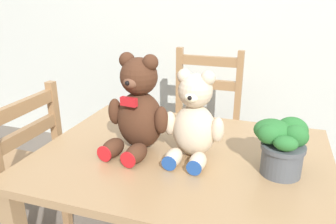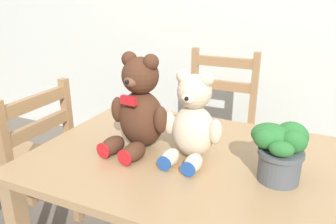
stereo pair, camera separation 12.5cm
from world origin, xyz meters
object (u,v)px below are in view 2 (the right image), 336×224
Objects in this scene: teddy_bear_left at (139,108)px; wooden_chair_side at (25,165)px; potted_plant at (280,149)px; teddy_bear_right at (192,122)px; wooden_chair_behind at (215,131)px.

wooden_chair_side is at bearing 7.44° from teddy_bear_left.
potted_plant is at bearing -91.37° from wooden_chair_side.
teddy_bear_left is 0.22m from teddy_bear_right.
teddy_bear_left reaches higher than teddy_bear_right.
wooden_chair_side is 1.01m from teddy_bear_right.
wooden_chair_side is 2.29× the size of teddy_bear_left.
teddy_bear_left is 0.54m from potted_plant.
teddy_bear_left is 1.98× the size of potted_plant.
wooden_chair_side is 0.82m from teddy_bear_left.
teddy_bear_left reaches higher than potted_plant.
wooden_chair_side is (-0.79, -0.80, -0.02)m from wooden_chair_behind.
wooden_chair_side is 4.54× the size of potted_plant.
teddy_bear_right reaches higher than potted_plant.
wooden_chair_behind is at bearing -78.34° from teddy_bear_right.
teddy_bear_left is at bearing 83.91° from wooden_chair_behind.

